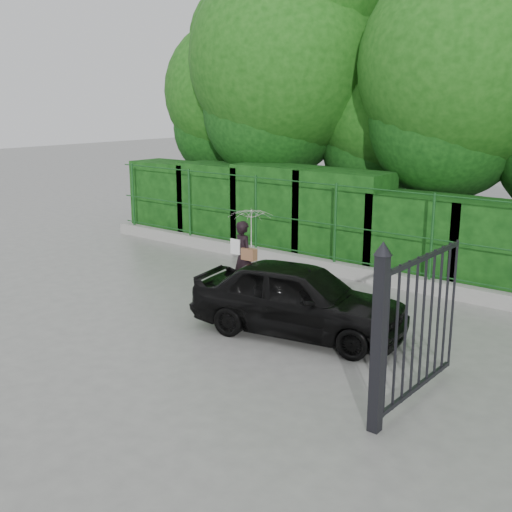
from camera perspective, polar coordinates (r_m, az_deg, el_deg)
The scene contains 8 objects.
ground at distance 11.66m, azimuth -6.79°, elevation -5.92°, with size 80.00×80.00×0.00m, color gray.
kerb at distance 14.94m, azimuth 5.65°, elevation -0.83°, with size 14.00×0.25×0.30m, color #9E9E99.
fence at distance 14.59m, azimuth 6.47°, elevation 3.02°, with size 14.13×0.06×1.80m.
hedge at distance 15.60m, azimuth 7.58°, elevation 3.18°, with size 14.20×1.20×2.28m.
trees at distance 16.77m, azimuth 15.81°, elevation 15.75°, with size 17.10×6.15×8.08m.
gate at distance 8.10m, azimuth 12.47°, elevation -6.26°, with size 0.22×2.33×2.36m.
woman at distance 13.17m, azimuth -0.68°, elevation 1.73°, with size 0.92×0.92×1.75m.
car at distance 10.89m, azimuth 3.83°, elevation -3.79°, with size 1.49×3.70×1.26m, color black.
Camera 1 is at (7.93, -7.58, 3.94)m, focal length 45.00 mm.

